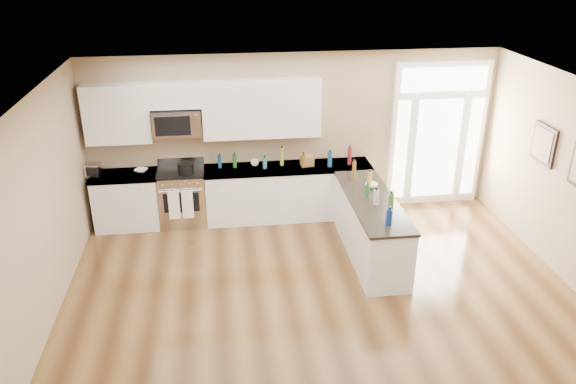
{
  "coord_description": "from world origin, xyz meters",
  "views": [
    {
      "loc": [
        -1.28,
        -5.09,
        4.47
      ],
      "look_at": [
        -0.37,
        2.0,
        1.23
      ],
      "focal_mm": 35.0,
      "sensor_mm": 36.0,
      "label": 1
    }
  ],
  "objects_px": {
    "kitchen_range": "(182,197)",
    "peninsula_cabinet": "(370,229)",
    "stockpot": "(186,168)",
    "toaster_oven": "(93,170)"
  },
  "relations": [
    {
      "from": "toaster_oven",
      "to": "kitchen_range",
      "type": "bearing_deg",
      "value": 10.53
    },
    {
      "from": "kitchen_range",
      "to": "toaster_oven",
      "type": "distance_m",
      "value": 1.5
    },
    {
      "from": "kitchen_range",
      "to": "stockpot",
      "type": "xyz_separation_m",
      "value": [
        0.1,
        -0.12,
        0.57
      ]
    },
    {
      "from": "stockpot",
      "to": "toaster_oven",
      "type": "bearing_deg",
      "value": 175.09
    },
    {
      "from": "kitchen_range",
      "to": "toaster_oven",
      "type": "relative_size",
      "value": 4.46
    },
    {
      "from": "kitchen_range",
      "to": "peninsula_cabinet",
      "type": "bearing_deg",
      "value": -26.68
    },
    {
      "from": "stockpot",
      "to": "kitchen_range",
      "type": "bearing_deg",
      "value": 130.49
    },
    {
      "from": "peninsula_cabinet",
      "to": "toaster_oven",
      "type": "distance_m",
      "value": 4.56
    },
    {
      "from": "peninsula_cabinet",
      "to": "stockpot",
      "type": "xyz_separation_m",
      "value": [
        -2.78,
        1.33,
        0.61
      ]
    },
    {
      "from": "stockpot",
      "to": "toaster_oven",
      "type": "distance_m",
      "value": 1.5
    }
  ]
}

